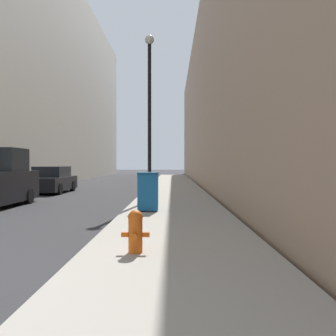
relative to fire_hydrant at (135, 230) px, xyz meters
name	(u,v)px	position (x,y,z in m)	size (l,w,h in m)	color
sidewalk_right	(174,190)	(0.73, 16.08, -0.44)	(3.41, 60.00, 0.12)	#9E998E
building_right_stone	(270,103)	(8.53, 24.08, 6.04)	(12.00, 60.00, 13.09)	#9E7F66
fire_hydrant	(135,230)	(0.00, 0.00, 0.00)	(0.48, 0.37, 0.73)	#D15614
trash_bin	(148,191)	(-0.16, 5.70, 0.25)	(0.66, 0.68, 1.24)	#19609E
lamppost	(150,108)	(-0.30, 8.84, 3.38)	(0.37, 0.37, 6.73)	black
parked_sedan_near	(52,181)	(-6.19, 14.73, 0.18)	(1.82, 4.44, 1.49)	black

